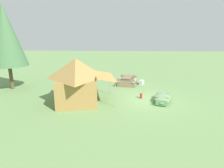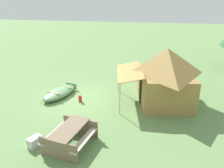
% 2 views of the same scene
% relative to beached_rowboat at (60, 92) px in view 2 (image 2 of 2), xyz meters
% --- Properties ---
extents(ground_plane, '(80.00, 80.00, 0.00)m').
position_rel_beached_rowboat_xyz_m(ground_plane, '(0.16, 1.27, -0.23)').
color(ground_plane, '#6A8F53').
extents(beached_rowboat, '(2.60, 1.66, 0.43)m').
position_rel_beached_rowboat_xyz_m(beached_rowboat, '(0.00, 0.00, 0.00)').
color(beached_rowboat, '#5F8D5B').
rests_on(beached_rowboat, ground_plane).
extents(canvas_cabin_tent, '(3.83, 4.24, 2.86)m').
position_rel_beached_rowboat_xyz_m(canvas_cabin_tent, '(-0.41, 5.61, 1.26)').
color(canvas_cabin_tent, '#A07A41').
rests_on(canvas_cabin_tent, ground_plane).
extents(picnic_table, '(1.98, 1.77, 0.77)m').
position_rel_beached_rowboat_xyz_m(picnic_table, '(4.03, 2.21, 0.25)').
color(picnic_table, '#7D6750').
rests_on(picnic_table, ground_plane).
extents(cooler_box, '(0.58, 0.48, 0.38)m').
position_rel_beached_rowboat_xyz_m(cooler_box, '(4.32, 0.94, -0.04)').
color(cooler_box, silver).
rests_on(cooler_box, ground_plane).
extents(fuel_can, '(0.17, 0.17, 0.35)m').
position_rel_beached_rowboat_xyz_m(fuel_can, '(0.47, 1.36, -0.05)').
color(fuel_can, red).
rests_on(fuel_can, ground_plane).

